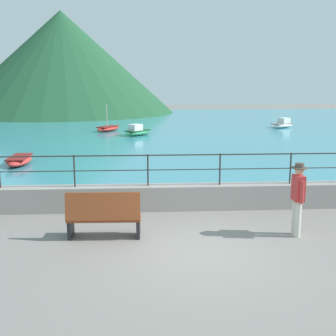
# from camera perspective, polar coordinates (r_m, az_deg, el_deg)

# --- Properties ---
(ground_plane) EXTENTS (120.00, 120.00, 0.00)m
(ground_plane) POSITION_cam_1_polar(r_m,az_deg,el_deg) (9.36, 4.10, -11.10)
(ground_plane) COLOR slate
(promenade_wall) EXTENTS (20.00, 0.56, 0.70)m
(promenade_wall) POSITION_cam_1_polar(r_m,az_deg,el_deg) (12.26, 2.13, -3.87)
(promenade_wall) COLOR gray
(promenade_wall) RESTS_ON ground
(railing) EXTENTS (18.44, 0.04, 0.90)m
(railing) POSITION_cam_1_polar(r_m,az_deg,el_deg) (12.04, 2.17, 0.63)
(railing) COLOR #282623
(railing) RESTS_ON promenade_wall
(lake_water) EXTENTS (64.00, 44.32, 0.06)m
(lake_water) POSITION_cam_1_polar(r_m,az_deg,el_deg) (34.61, -1.61, 5.50)
(lake_water) COLOR teal
(lake_water) RESTS_ON ground
(hill_main) EXTENTS (25.67, 25.67, 11.55)m
(hill_main) POSITION_cam_1_polar(r_m,az_deg,el_deg) (52.23, -13.88, 13.48)
(hill_main) COLOR #1E4C2D
(hill_main) RESTS_ON ground
(bench_main) EXTENTS (1.72, 0.61, 1.13)m
(bench_main) POSITION_cam_1_polar(r_m,az_deg,el_deg) (10.03, -8.57, -6.25)
(bench_main) COLOR brown
(bench_main) RESTS_ON ground
(person_walking) EXTENTS (0.38, 0.57, 1.75)m
(person_walking) POSITION_cam_1_polar(r_m,az_deg,el_deg) (10.44, 16.91, -3.53)
(person_walking) COLOR beige
(person_walking) RESTS_ON ground
(boat_1) EXTENTS (0.94, 2.32, 0.36)m
(boat_1) POSITION_cam_1_polar(r_m,az_deg,el_deg) (19.62, -19.19, 1.01)
(boat_1) COLOR red
(boat_1) RESTS_ON lake_water
(boat_2) EXTENTS (2.43, 1.98, 0.76)m
(boat_2) POSITION_cam_1_polar(r_m,az_deg,el_deg) (34.86, 14.99, 5.65)
(boat_2) COLOR white
(boat_2) RESTS_ON lake_water
(boat_3) EXTENTS (2.00, 2.42, 1.97)m
(boat_3) POSITION_cam_1_polar(r_m,az_deg,el_deg) (31.62, -8.01, 5.26)
(boat_3) COLOR red
(boat_3) RESTS_ON lake_water
(boat_5) EXTENTS (2.21, 2.31, 0.76)m
(boat_5) POSITION_cam_1_polar(r_m,az_deg,el_deg) (28.83, -4.09, 4.89)
(boat_5) COLOR #338C59
(boat_5) RESTS_ON lake_water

